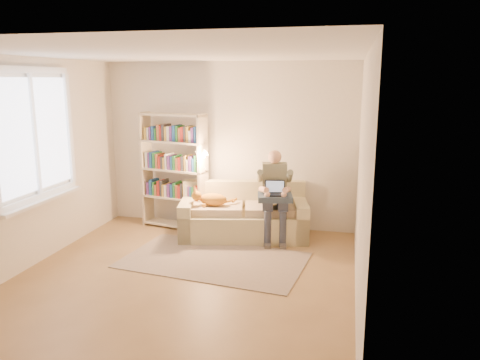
% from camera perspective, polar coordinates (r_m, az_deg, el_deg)
% --- Properties ---
extents(floor, '(4.50, 4.50, 0.00)m').
position_cam_1_polar(floor, '(5.70, -7.16, -12.03)').
color(floor, olive).
rests_on(floor, ground).
extents(ceiling, '(4.00, 4.50, 0.02)m').
position_cam_1_polar(ceiling, '(5.21, -7.93, 15.08)').
color(ceiling, white).
rests_on(ceiling, wall_back).
extents(wall_left, '(0.02, 4.50, 2.60)m').
position_cam_1_polar(wall_left, '(6.29, -24.84, 1.65)').
color(wall_left, silver).
rests_on(wall_left, floor).
extents(wall_right, '(0.02, 4.50, 2.60)m').
position_cam_1_polar(wall_right, '(4.96, 14.61, -0.16)').
color(wall_right, silver).
rests_on(wall_right, floor).
extents(wall_back, '(4.00, 0.02, 2.60)m').
position_cam_1_polar(wall_back, '(7.42, -1.36, 4.22)').
color(wall_back, silver).
rests_on(wall_back, floor).
extents(wall_front, '(4.00, 0.02, 2.60)m').
position_cam_1_polar(wall_front, '(3.36, -21.28, -6.46)').
color(wall_front, silver).
rests_on(wall_front, floor).
extents(window, '(0.12, 1.52, 1.69)m').
position_cam_1_polar(window, '(6.40, -23.43, 2.62)').
color(window, white).
rests_on(window, wall_left).
extents(sofa, '(2.01, 1.21, 0.80)m').
position_cam_1_polar(sofa, '(7.06, 0.47, -4.59)').
color(sofa, '#C1B889').
rests_on(sofa, floor).
extents(person, '(0.46, 0.63, 1.32)m').
position_cam_1_polar(person, '(6.81, 4.24, -1.27)').
color(person, gray).
rests_on(person, sofa).
extents(cat, '(0.61, 0.31, 0.23)m').
position_cam_1_polar(cat, '(6.88, -3.33, -2.32)').
color(cat, gold).
rests_on(cat, sofa).
extents(blanket, '(0.56, 0.49, 0.08)m').
position_cam_1_polar(blanket, '(6.71, 3.88, -2.09)').
color(blanket, '#293849').
rests_on(blanket, person).
extents(laptop, '(0.32, 0.30, 0.23)m').
position_cam_1_polar(laptop, '(6.70, 3.89, -1.32)').
color(laptop, black).
rests_on(laptop, blanket).
extents(bookshelf, '(1.20, 0.57, 1.83)m').
position_cam_1_polar(bookshelf, '(7.38, -8.05, 1.77)').
color(bookshelf, beige).
rests_on(bookshelf, floor).
extents(rug, '(2.47, 1.65, 0.01)m').
position_cam_1_polar(rug, '(6.23, -3.17, -9.72)').
color(rug, gray).
rests_on(rug, floor).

